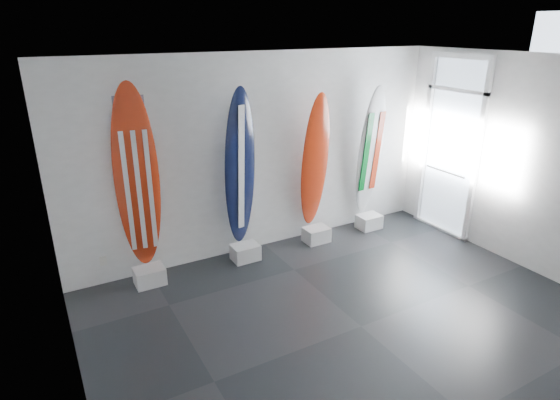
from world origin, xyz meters
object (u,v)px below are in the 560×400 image
surfboard_navy (240,169)px  surfboard_swiss (315,162)px  surfboard_usa (137,179)px  surfboard_italy (370,152)px

surfboard_navy → surfboard_swiss: size_ratio=1.07×
surfboard_usa → surfboard_navy: surfboard_usa is taller
surfboard_navy → surfboard_italy: surfboard_navy is taller
surfboard_usa → surfboard_navy: bearing=8.6°
surfboard_navy → surfboard_italy: 2.38m
surfboard_navy → surfboard_swiss: surfboard_navy is taller
surfboard_italy → surfboard_swiss: bearing=177.5°
surfboard_italy → surfboard_usa: bearing=177.5°
surfboard_usa → surfboard_swiss: size_ratio=1.14×
surfboard_swiss → surfboard_italy: bearing=-2.5°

